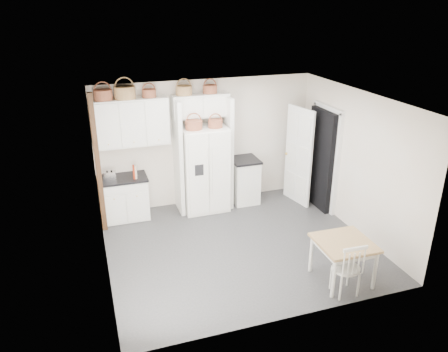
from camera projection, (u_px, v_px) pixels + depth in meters
name	position (u px, v px, depth m)	size (l,w,h in m)	color
floor	(239.00, 245.00, 7.73)	(4.50, 4.50, 0.00)	#2F3032
ceiling	(241.00, 100.00, 6.75)	(4.50, 4.50, 0.00)	white
wall_back	(206.00, 142.00, 9.00)	(4.50, 4.50, 0.00)	beige
wall_left	(100.00, 195.00, 6.59)	(4.00, 4.00, 0.00)	beige
wall_right	(356.00, 163.00, 7.90)	(4.00, 4.00, 0.00)	beige
refrigerator	(204.00, 169.00, 8.80)	(0.90, 0.72, 1.74)	white
base_cab_left	(124.00, 199.00, 8.56)	(0.89, 0.56, 0.82)	silver
base_cab_right	(244.00, 181.00, 9.27)	(0.52, 0.63, 0.92)	silver
dining_table	(342.00, 261.00, 6.67)	(0.81, 0.81, 0.67)	olive
windsor_chair	(346.00, 268.00, 6.33)	(0.41, 0.37, 0.84)	silver
counter_left	(123.00, 179.00, 8.40)	(0.93, 0.60, 0.04)	black
counter_right	(244.00, 160.00, 9.09)	(0.56, 0.67, 0.04)	black
toaster	(110.00, 175.00, 8.28)	(0.23, 0.13, 0.16)	silver
cookbook_red	(134.00, 172.00, 8.34)	(0.04, 0.16, 0.24)	maroon
cookbook_cream	(136.00, 172.00, 8.35)	(0.03, 0.16, 0.24)	beige
basket_upper_a	(103.00, 95.00, 7.85)	(0.33, 0.33, 0.19)	brown
basket_upper_b	(125.00, 93.00, 7.95)	(0.38, 0.38, 0.23)	olive
basket_upper_c	(149.00, 93.00, 8.10)	(0.26, 0.26, 0.15)	brown
basket_bridge_a	(184.00, 90.00, 8.29)	(0.31, 0.31, 0.17)	olive
basket_bridge_b	(210.00, 89.00, 8.44)	(0.28, 0.28, 0.16)	brown
basket_fridge_a	(194.00, 125.00, 8.29)	(0.33, 0.33, 0.17)	brown
basket_fridge_b	(215.00, 124.00, 8.42)	(0.28, 0.28, 0.15)	brown
upper_cabinet	(131.00, 122.00, 8.19)	(1.40, 0.34, 0.90)	silver
bridge_cabinet	(200.00, 105.00, 8.50)	(1.12, 0.34, 0.45)	silver
fridge_panel_left	(178.00, 157.00, 8.60)	(0.08, 0.60, 2.30)	silver
fridge_panel_right	(227.00, 152.00, 8.90)	(0.08, 0.60, 2.30)	silver
trim_post	(98.00, 165.00, 7.79)	(0.09, 0.09, 2.60)	black
doorway_void	(322.00, 159.00, 8.86)	(0.18, 0.85, 2.05)	black
door_slab	(298.00, 156.00, 9.04)	(0.80, 0.04, 2.05)	white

